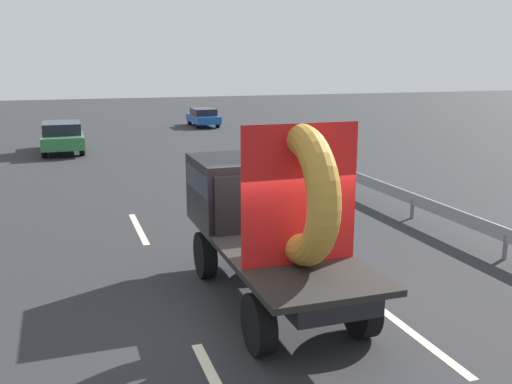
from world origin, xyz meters
TOP-DOWN VIEW (x-y plane):
  - ground_plane at (0.00, 0.00)m, footprint 120.00×120.00m
  - flatbed_truck at (-0.04, 0.92)m, footprint 2.02×5.23m
  - distant_sedan at (-3.39, 19.95)m, footprint 1.87×4.37m
  - guardrail at (5.57, 6.18)m, footprint 0.10×14.18m
  - lane_dash_left_near at (-1.71, -1.80)m, footprint 0.16×2.03m
  - lane_dash_left_far at (-1.71, 5.84)m, footprint 0.16×2.92m
  - lane_dash_right_near at (1.64, -1.70)m, footprint 0.16×2.61m
  - lane_dash_right_far at (1.64, 6.27)m, footprint 0.16×2.62m
  - oncoming_car at (5.57, 28.53)m, footprint 1.55×3.61m

SIDE VIEW (x-z plane):
  - ground_plane at x=0.00m, z-range 0.00..0.00m
  - lane_dash_left_near at x=-1.71m, z-range 0.00..0.01m
  - lane_dash_left_far at x=-1.71m, z-range 0.00..0.01m
  - lane_dash_right_near at x=1.64m, z-range 0.00..0.01m
  - lane_dash_right_far at x=1.64m, z-range 0.00..0.01m
  - guardrail at x=5.57m, z-range 0.17..0.88m
  - oncoming_car at x=5.57m, z-range 0.04..1.22m
  - distant_sedan at x=-3.39m, z-range 0.05..1.48m
  - flatbed_truck at x=-0.04m, z-range -0.05..3.29m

